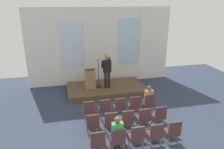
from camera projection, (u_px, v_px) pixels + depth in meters
rear_partition at (101, 46)px, 12.48m from camera, size 8.43×0.14×4.45m
stage_platform at (106, 89)px, 11.84m from camera, size 4.22×2.27×0.27m
speaker at (107, 69)px, 11.34m from camera, size 0.52×0.69×1.77m
mic_stand at (99, 81)px, 11.64m from camera, size 0.28×0.28×1.55m
lectern at (90, 78)px, 11.42m from camera, size 0.60×0.48×1.16m
chair_r0_c0 at (89, 109)px, 8.74m from camera, size 0.46×0.44×0.94m
chair_r0_c1 at (105, 108)px, 8.88m from camera, size 0.46×0.44×0.94m
chair_r0_c2 at (120, 106)px, 9.02m from camera, size 0.46×0.44×0.94m
chair_r0_c3 at (134, 104)px, 9.16m from camera, size 0.46×0.44×0.94m
chair_r0_c4 at (149, 103)px, 9.30m from camera, size 0.46×0.44×0.94m
audience_r0_c4 at (148, 98)px, 9.31m from camera, size 0.36×0.39×1.32m
chair_r1_c0 at (93, 123)px, 7.74m from camera, size 0.46×0.44×0.94m
chair_r1_c1 at (110, 121)px, 7.88m from camera, size 0.46×0.44×0.94m
chair_r1_c2 at (127, 119)px, 8.02m from camera, size 0.46×0.44×0.94m
chair_r1_c3 at (144, 117)px, 8.16m from camera, size 0.46×0.44×0.94m
chair_r1_c4 at (159, 115)px, 8.30m from camera, size 0.46×0.44×0.94m
chair_r2_c0 at (97, 141)px, 6.75m from camera, size 0.46×0.44×0.94m
chair_r2_c1 at (117, 139)px, 6.89m from camera, size 0.46×0.44×0.94m
audience_r2_c1 at (117, 132)px, 6.90m from camera, size 0.36×0.39×1.30m
chair_r2_c2 at (137, 136)px, 7.02m from camera, size 0.46×0.44×0.94m
chair_r2_c3 at (155, 133)px, 7.16m from camera, size 0.46×0.44×0.94m
chair_r2_c4 at (173, 131)px, 7.30m from camera, size 0.46×0.44×0.94m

